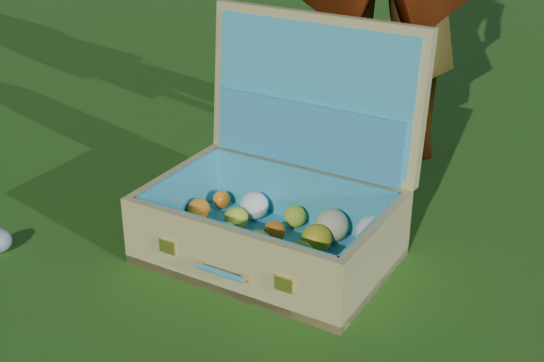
% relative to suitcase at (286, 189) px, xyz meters
% --- Properties ---
extents(ground, '(60.00, 60.00, 0.00)m').
position_rel_suitcase_xyz_m(ground, '(-0.06, -0.18, -0.15)').
color(ground, '#215114').
rests_on(ground, ground).
extents(suitcase, '(0.70, 0.64, 0.55)m').
position_rel_suitcase_xyz_m(suitcase, '(0.00, 0.00, 0.00)').
color(suitcase, tan).
rests_on(suitcase, ground).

